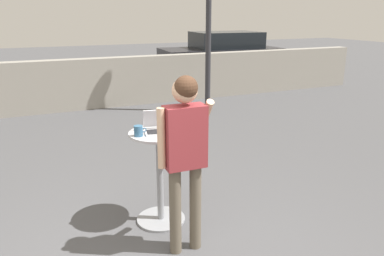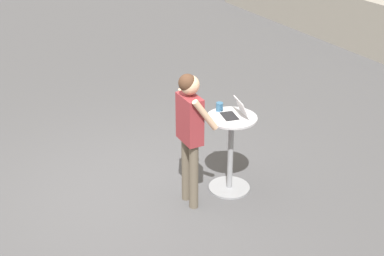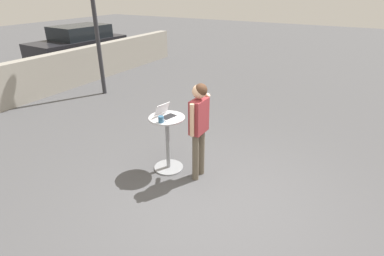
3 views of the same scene
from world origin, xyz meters
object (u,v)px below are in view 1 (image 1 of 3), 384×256
coffee_mug (139,131)px  standing_person (185,145)px  cafe_table (160,172)px  laptop (159,127)px  parked_car_near_street (221,56)px

coffee_mug → standing_person: 0.61m
cafe_table → laptop: size_ratio=2.85×
parked_car_near_street → laptop: bearing=-122.3°
cafe_table → parked_car_near_street: 8.76m
coffee_mug → parked_car_near_street: (4.90, 7.44, -0.24)m
cafe_table → parked_car_near_street: size_ratio=0.26×
standing_person → parked_car_near_street: standing_person is taller
cafe_table → coffee_mug: coffee_mug is taller
standing_person → parked_car_near_street: bearing=59.9°
cafe_table → coffee_mug: 0.55m
parked_car_near_street → standing_person: bearing=-120.1°
coffee_mug → parked_car_near_street: size_ratio=0.03×
coffee_mug → cafe_table: bearing=10.3°
laptop → coffee_mug: (-0.23, -0.06, 0.00)m
parked_car_near_street → cafe_table: bearing=-122.3°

